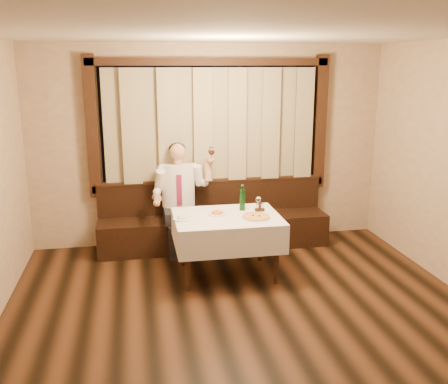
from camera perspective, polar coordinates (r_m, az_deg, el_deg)
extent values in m
cube|color=black|center=(4.79, 4.31, -17.52)|extent=(5.00, 6.00, 0.01)
cube|color=silver|center=(4.07, 5.09, 18.25)|extent=(5.00, 6.00, 0.01)
cube|color=tan|center=(7.09, -1.61, 5.33)|extent=(5.00, 0.01, 2.80)
cube|color=black|center=(7.03, -1.60, 7.72)|extent=(3.00, 0.02, 1.60)
cube|color=orange|center=(6.99, -7.28, 5.08)|extent=(0.50, 0.01, 0.40)
cube|color=black|center=(7.14, -1.51, 0.89)|extent=(3.30, 0.12, 0.10)
cube|color=black|center=(6.94, -1.60, 14.67)|extent=(3.30, 0.12, 0.10)
cube|color=black|center=(6.93, -14.85, 7.14)|extent=(0.16, 0.12, 1.90)
cube|color=black|center=(7.40, 10.89, 7.81)|extent=(0.16, 0.12, 1.90)
cube|color=#817653|center=(6.93, -1.48, 7.62)|extent=(2.90, 0.08, 1.55)
cube|color=black|center=(7.07, -1.14, -4.53)|extent=(3.20, 0.60, 0.45)
cube|color=black|center=(7.16, -1.47, -0.51)|extent=(3.20, 0.12, 0.45)
cube|color=black|center=(7.10, -1.49, 1.40)|extent=(3.20, 0.14, 0.04)
cylinder|color=black|center=(5.71, -4.15, -7.94)|extent=(0.06, 0.06, 0.71)
cylinder|color=black|center=(5.90, 6.03, -7.22)|extent=(0.06, 0.06, 0.71)
cylinder|color=black|center=(6.39, -4.89, -5.44)|extent=(0.06, 0.06, 0.71)
cylinder|color=black|center=(6.56, 4.22, -4.89)|extent=(0.06, 0.06, 0.71)
cube|color=black|center=(5.99, 0.35, -2.97)|extent=(1.20, 0.90, 0.04)
cube|color=white|center=(5.99, 0.35, -2.76)|extent=(1.26, 0.96, 0.01)
cube|color=white|center=(5.60, 1.26, -5.91)|extent=(1.26, 0.01, 0.35)
cube|color=white|center=(6.49, -0.45, -3.00)|extent=(1.26, 0.01, 0.35)
cube|color=white|center=(5.96, -5.64, -4.68)|extent=(0.01, 0.96, 0.35)
cube|color=white|center=(6.18, 6.10, -3.98)|extent=(0.01, 0.96, 0.35)
cylinder|color=white|center=(5.91, 3.66, -2.93)|extent=(0.34, 0.34, 0.01)
cylinder|color=#CA5C1E|center=(5.91, 3.66, -2.83)|extent=(0.31, 0.31, 0.01)
torus|color=tan|center=(5.91, 3.66, -2.80)|extent=(0.33, 0.33, 0.02)
sphere|color=black|center=(5.92, 3.33, -2.70)|extent=(0.02, 0.02, 0.02)
sphere|color=black|center=(5.91, 4.07, -2.75)|extent=(0.02, 0.02, 0.02)
cylinder|color=white|center=(6.05, -0.78, -2.49)|extent=(0.24, 0.24, 0.01)
ellipsoid|color=#C43E1F|center=(6.03, -0.78, -2.12)|extent=(0.15, 0.15, 0.07)
cylinder|color=white|center=(5.87, -4.67, -3.05)|extent=(0.24, 0.24, 0.01)
ellipsoid|color=beige|center=(5.86, -4.68, -2.67)|extent=(0.15, 0.15, 0.07)
cylinder|color=#104B15|center=(6.19, 2.10, -0.91)|extent=(0.07, 0.07, 0.26)
cylinder|color=#104B15|center=(6.15, 2.12, 0.44)|extent=(0.03, 0.03, 0.06)
cylinder|color=silver|center=(6.14, 2.12, 0.76)|extent=(0.03, 0.03, 0.01)
cylinder|color=white|center=(6.23, 3.92, -2.06)|extent=(0.06, 0.06, 0.01)
cylinder|color=white|center=(6.21, 3.93, -1.62)|extent=(0.01, 0.01, 0.09)
ellipsoid|color=white|center=(6.19, 3.95, -0.86)|extent=(0.07, 0.07, 0.08)
cube|color=black|center=(6.18, 4.10, -2.03)|extent=(0.11, 0.06, 0.04)
cube|color=black|center=(6.16, 4.11, -1.50)|extent=(0.02, 0.06, 0.08)
cylinder|color=white|center=(6.16, 3.82, -1.68)|extent=(0.03, 0.03, 0.06)
cylinder|color=silver|center=(6.15, 3.83, -1.35)|extent=(0.03, 0.03, 0.01)
cylinder|color=white|center=(6.18, 4.40, -1.64)|extent=(0.03, 0.03, 0.06)
cylinder|color=silver|center=(6.17, 4.40, -1.31)|extent=(0.03, 0.03, 0.01)
cube|color=black|center=(6.79, -5.05, -2.63)|extent=(0.43, 0.48, 0.17)
cube|color=black|center=(6.66, -5.81, -5.81)|extent=(0.12, 0.13, 0.45)
cube|color=black|center=(6.68, -3.79, -5.70)|extent=(0.12, 0.13, 0.45)
ellipsoid|color=white|center=(6.85, -5.25, 0.75)|extent=(0.45, 0.28, 0.58)
cube|color=maroon|center=(6.72, -5.13, 0.20)|extent=(0.07, 0.01, 0.43)
cylinder|color=tan|center=(6.78, -5.32, 3.47)|extent=(0.11, 0.11, 0.09)
sphere|color=tan|center=(6.75, -5.34, 4.62)|extent=(0.22, 0.22, 0.22)
ellipsoid|color=black|center=(6.78, -5.37, 4.93)|extent=(0.23, 0.23, 0.17)
sphere|color=white|center=(6.78, -7.09, 2.60)|extent=(0.14, 0.14, 0.14)
sphere|color=white|center=(6.82, -3.51, 2.75)|extent=(0.14, 0.14, 0.14)
sphere|color=tan|center=(6.44, -7.70, -1.30)|extent=(0.09, 0.09, 0.09)
sphere|color=tan|center=(6.64, -1.51, 3.68)|extent=(0.10, 0.10, 0.10)
cylinder|color=white|center=(6.60, -1.47, 3.99)|extent=(0.01, 0.01, 0.12)
ellipsoid|color=white|center=(6.59, -1.47, 4.76)|extent=(0.09, 0.09, 0.11)
ellipsoid|color=#4C070F|center=(6.59, -1.47, 4.58)|extent=(0.07, 0.07, 0.06)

